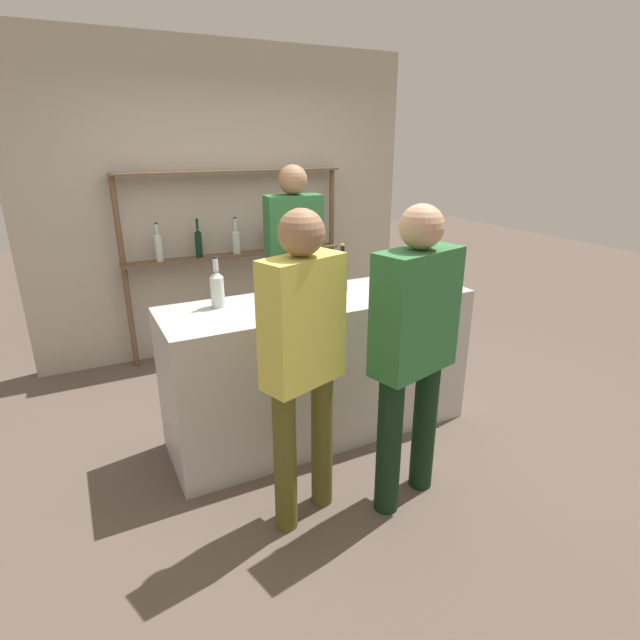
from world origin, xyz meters
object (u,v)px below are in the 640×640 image
Objects in this scene: cork_jar at (414,272)px; customer_left at (303,349)px; customer_center at (414,341)px; server_behind_counter at (294,256)px; counter_bottle_2 at (408,266)px; wine_glass at (422,273)px; counter_bottle_0 at (217,288)px; counter_bottle_1 at (342,273)px.

customer_left reaches higher than cork_jar.
server_behind_counter reaches higher than customer_center.
counter_bottle_2 reaches higher than cork_jar.
counter_bottle_0 is at bearing 167.64° from wine_glass.
counter_bottle_1 is 1.93× the size of wine_glass.
server_behind_counter is at bearing -18.77° from customer_center.
counter_bottle_1 is at bearing 3.33° from server_behind_counter.
wine_glass is 1.24× the size of cork_jar.
counter_bottle_1 is 0.18× the size of server_behind_counter.
customer_center is at bearing -126.94° from cork_jar.
counter_bottle_1 is 0.91× the size of counter_bottle_2.
server_behind_counter reaches higher than cork_jar.
server_behind_counter reaches higher than wine_glass.
customer_center is 0.59m from customer_left.
customer_center is (-0.11, -0.96, -0.13)m from counter_bottle_1.
counter_bottle_0 is at bearing 177.61° from counter_bottle_1.
server_behind_counter is at bearing 114.52° from counter_bottle_2.
customer_center is at bearing -96.54° from counter_bottle_1.
customer_center is (-0.59, -0.86, -0.15)m from counter_bottle_2.
wine_glass is at bearing -88.13° from counter_bottle_2.
cork_jar is (0.11, 0.23, -0.06)m from wine_glass.
counter_bottle_2 is 0.16m from wine_glass.
cork_jar is (0.12, 0.07, -0.07)m from counter_bottle_2.
customer_left is at bearing -154.09° from wine_glass.
counter_bottle_2 is 1.07m from server_behind_counter.
wine_glass is at bearing 27.06° from server_behind_counter.
counter_bottle_0 is 0.89m from customer_left.
counter_bottle_0 is 1.35m from counter_bottle_2.
cork_jar is (1.46, -0.06, -0.06)m from counter_bottle_0.
wine_glass is 0.09× the size of server_behind_counter.
cork_jar is at bearing -76.46° from customer_left.
counter_bottle_1 is 0.88m from server_behind_counter.
cork_jar is 1.17m from customer_center.
customer_left is at bearing -78.42° from counter_bottle_0.
cork_jar is at bearing 31.58° from counter_bottle_2.
wine_glass is at bearing -28.25° from counter_bottle_1.
customer_center is at bearing -52.87° from counter_bottle_0.
customer_left reaches higher than counter_bottle_0.
customer_center reaches higher than counter_bottle_2.
counter_bottle_0 is at bearing -41.42° from server_behind_counter.
cork_jar is at bearing -2.49° from counter_bottle_1.
counter_bottle_2 is 0.15m from cork_jar.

